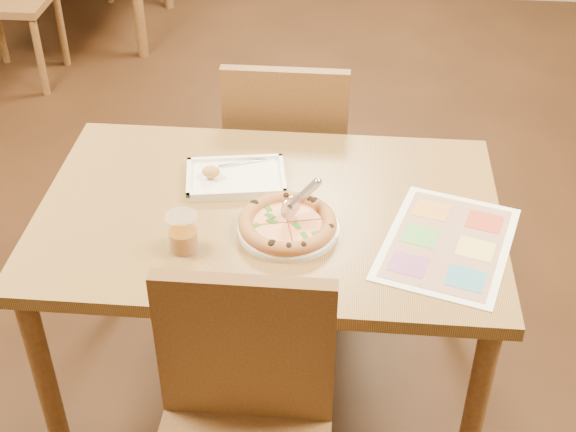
# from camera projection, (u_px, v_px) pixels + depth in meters

# --- Properties ---
(dining_table) EXTENTS (1.30, 0.85, 0.72)m
(dining_table) POSITION_uv_depth(u_px,v_px,m) (269.00, 233.00, 2.31)
(dining_table) COLOR olive
(dining_table) RESTS_ON ground
(chair_near) EXTENTS (0.42, 0.42, 0.47)m
(chair_near) POSITION_uv_depth(u_px,v_px,m) (242.00, 413.00, 1.87)
(chair_near) COLOR brown
(chair_near) RESTS_ON ground
(chair_far) EXTENTS (0.42, 0.42, 0.47)m
(chair_far) POSITION_uv_depth(u_px,v_px,m) (287.00, 144.00, 2.83)
(chair_far) COLOR brown
(chair_far) RESTS_ON ground
(plate) EXTENTS (0.35, 0.35, 0.01)m
(plate) POSITION_uv_depth(u_px,v_px,m) (288.00, 229.00, 2.17)
(plate) COLOR white
(plate) RESTS_ON dining_table
(pizza) EXTENTS (0.27, 0.27, 0.04)m
(pizza) POSITION_uv_depth(u_px,v_px,m) (288.00, 223.00, 2.16)
(pizza) COLOR #C67A43
(pizza) RESTS_ON plate
(pizza_cutter) EXTENTS (0.10, 0.11, 0.08)m
(pizza_cutter) POSITION_uv_depth(u_px,v_px,m) (300.00, 198.00, 2.16)
(pizza_cutter) COLOR silver
(pizza_cutter) RESTS_ON pizza
(appetizer_tray) EXTENTS (0.32, 0.24, 0.06)m
(appetizer_tray) POSITION_uv_depth(u_px,v_px,m) (234.00, 179.00, 2.36)
(appetizer_tray) COLOR white
(appetizer_tray) RESTS_ON dining_table
(glass_tumbler) EXTENTS (0.08, 0.08, 0.11)m
(glass_tumbler) POSITION_uv_depth(u_px,v_px,m) (183.00, 234.00, 2.09)
(glass_tumbler) COLOR #7E4309
(glass_tumbler) RESTS_ON dining_table
(menu) EXTENTS (0.43, 0.52, 0.00)m
(menu) POSITION_uv_depth(u_px,v_px,m) (448.00, 243.00, 2.13)
(menu) COLOR white
(menu) RESTS_ON dining_table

